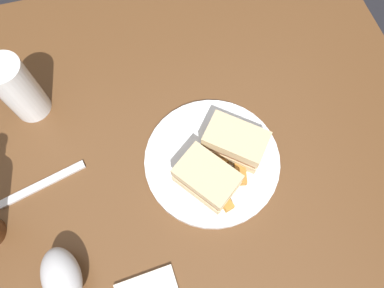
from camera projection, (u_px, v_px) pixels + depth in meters
ground_plane at (182, 210)px, 1.45m from camera, size 6.00×6.00×0.00m
dining_table at (179, 185)px, 1.10m from camera, size 1.13×0.95×0.76m
plate at (212, 161)px, 0.73m from camera, size 0.28×0.28×0.02m
sandwich_half_left at (207, 178)px, 0.67m from camera, size 0.13×0.14×0.06m
sandwich_half_right at (235, 142)px, 0.70m from camera, size 0.14×0.13×0.06m
potato_wedge_front at (219, 195)px, 0.68m from camera, size 0.04×0.05×0.02m
potato_wedge_middle at (224, 171)px, 0.70m from camera, size 0.05×0.05×0.02m
potato_wedge_back at (224, 199)px, 0.68m from camera, size 0.03×0.05×0.02m
potato_wedge_left_edge at (229, 156)px, 0.71m from camera, size 0.05×0.03×0.02m
potato_wedge_right_edge at (240, 171)px, 0.70m from camera, size 0.03×0.06×0.02m
potato_wedge_stray at (251, 150)px, 0.72m from camera, size 0.04×0.05×0.02m
pint_glass at (21, 92)px, 0.72m from camera, size 0.08×0.08×0.15m
gravy_boat at (62, 278)px, 0.61m from camera, size 0.08×0.13×0.07m
fork at (43, 184)px, 0.71m from camera, size 0.18×0.06×0.01m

